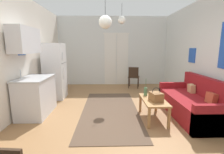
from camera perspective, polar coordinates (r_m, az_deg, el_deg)
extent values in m
cube|color=#996D44|center=(3.73, 1.91, -15.52)|extent=(5.10, 7.73, 0.10)
cube|color=silver|center=(6.97, 0.20, 9.01)|extent=(4.70, 0.10, 2.84)
cube|color=white|center=(6.93, -0.61, 6.01)|extent=(0.49, 0.02, 2.11)
cube|color=white|center=(6.95, 3.60, 6.01)|extent=(0.49, 0.02, 2.11)
cube|color=white|center=(6.94, 1.55, 15.00)|extent=(1.08, 0.03, 0.06)
cube|color=blue|center=(5.29, 26.23, 6.82)|extent=(0.02, 0.34, 0.41)
cube|color=silver|center=(3.95, -33.65, 6.33)|extent=(0.10, 7.33, 2.84)
cube|color=blue|center=(4.43, -29.20, 9.31)|extent=(0.02, 0.32, 0.40)
cube|color=brown|center=(4.20, -0.70, -11.63)|extent=(1.38, 3.04, 0.01)
cube|color=maroon|center=(4.26, 25.67, -9.28)|extent=(0.87, 1.93, 0.44)
cube|color=maroon|center=(4.37, 30.12, -6.06)|extent=(0.15, 1.93, 0.90)
cube|color=maroon|center=(3.50, 32.65, -12.74)|extent=(0.87, 0.11, 0.60)
cube|color=maroon|center=(5.02, 21.04, -5.12)|extent=(0.87, 0.11, 0.60)
cube|color=#B74C33|center=(3.93, 31.45, -6.32)|extent=(0.16, 0.23, 0.23)
cube|color=tan|center=(4.61, 26.03, -3.62)|extent=(0.15, 0.22, 0.22)
cube|color=#A87542|center=(3.73, 14.32, -7.79)|extent=(0.48, 0.94, 0.04)
cube|color=#A87542|center=(3.37, 12.85, -13.84)|extent=(0.05, 0.05, 0.42)
cube|color=#A87542|center=(3.49, 19.33, -13.34)|extent=(0.05, 0.05, 0.42)
cube|color=#A87542|center=(4.16, 9.90, -9.04)|extent=(0.05, 0.05, 0.42)
cube|color=#A87542|center=(4.25, 15.20, -8.81)|extent=(0.05, 0.05, 0.42)
cylinder|color=#47704C|center=(3.96, 11.68, -4.98)|extent=(0.08, 0.08, 0.19)
cylinder|color=#477F42|center=(3.91, 11.79, -2.11)|extent=(0.01, 0.01, 0.22)
cube|color=brown|center=(3.60, 15.15, -6.69)|extent=(0.28, 0.32, 0.18)
torus|color=black|center=(3.57, 15.24, -4.98)|extent=(0.18, 0.01, 0.18)
cube|color=white|center=(5.34, -19.36, 1.93)|extent=(0.57, 0.65, 1.70)
cube|color=#4C4C51|center=(5.23, -16.48, 4.78)|extent=(0.01, 0.62, 0.01)
cylinder|color=#B7BABF|center=(5.04, -16.94, 6.90)|extent=(0.02, 0.02, 0.24)
cylinder|color=#B7BABF|center=(5.09, -16.64, 1.15)|extent=(0.02, 0.02, 0.37)
cube|color=silver|center=(4.27, -25.01, -6.23)|extent=(0.60, 1.03, 0.86)
cube|color=#B7BABF|center=(4.17, -25.47, -0.34)|extent=(0.63, 1.06, 0.03)
cube|color=#999BA0|center=(4.06, -26.18, -1.31)|extent=(0.36, 0.40, 0.10)
cylinder|color=#B7BABF|center=(4.14, -29.39, 0.88)|extent=(0.02, 0.02, 0.20)
cube|color=silver|center=(4.18, -28.19, 11.27)|extent=(0.32, 0.93, 0.58)
cylinder|color=black|center=(6.69, 9.23, -1.61)|extent=(0.03, 0.03, 0.42)
cylinder|color=black|center=(6.72, 6.16, -1.49)|extent=(0.03, 0.03, 0.42)
cylinder|color=black|center=(6.36, 9.06, -2.23)|extent=(0.03, 0.03, 0.42)
cylinder|color=black|center=(6.39, 5.84, -2.10)|extent=(0.03, 0.03, 0.42)
cube|color=black|center=(6.50, 7.62, 0.04)|extent=(0.50, 0.49, 0.04)
cube|color=black|center=(6.28, 7.53, 1.62)|extent=(0.37, 0.12, 0.40)
sphere|color=white|center=(3.18, -2.36, 18.65)|extent=(0.25, 0.25, 0.25)
cylinder|color=black|center=(5.08, 3.49, 22.58)|extent=(0.01, 0.01, 0.36)
sphere|color=white|center=(5.03, 3.45, 19.30)|extent=(0.23, 0.23, 0.23)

